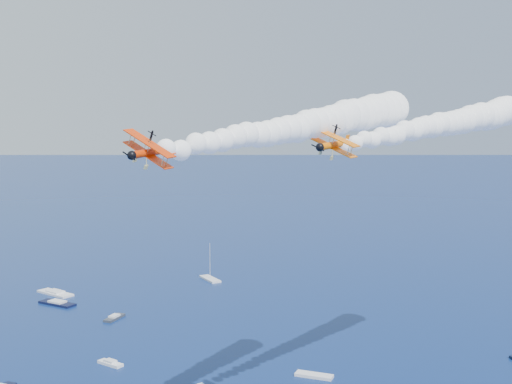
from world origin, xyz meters
TOP-DOWN VIEW (x-y plane):
  - biplane_lead at (24.33, 22.16)m, footprint 9.68×11.67m
  - biplane_trail at (-12.45, 14.03)m, footprint 8.64×10.03m
  - smoke_trail_lead at (58.00, 28.15)m, footprint 70.19×29.31m
  - smoke_trail_trail at (20.23, 24.12)m, footprint 70.80×43.58m

SIDE VIEW (x-z plane):
  - biplane_lead at x=24.33m, z-range 51.75..60.51m
  - biplane_trail at x=-12.45m, z-range 52.87..60.34m
  - smoke_trail_lead at x=58.00m, z-range 52.77..64.76m
  - smoke_trail_trail at x=20.23m, z-range 53.24..65.24m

